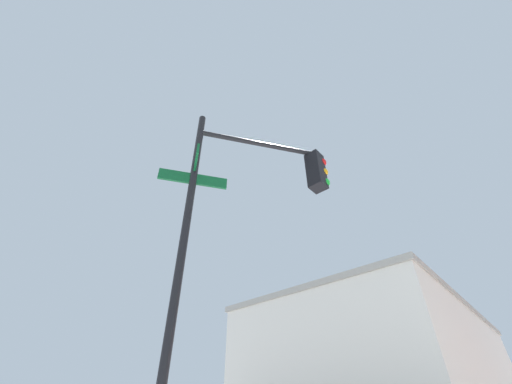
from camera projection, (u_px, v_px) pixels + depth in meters
traffic_signal_near at (253, 203)px, 5.18m from camera, size 1.83×2.54×6.05m
building_stucco at (391, 380)px, 25.09m from camera, size 14.43×23.05×9.03m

